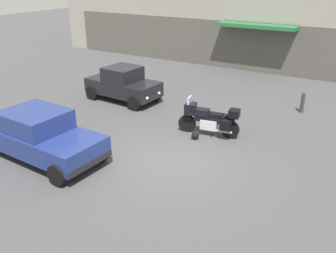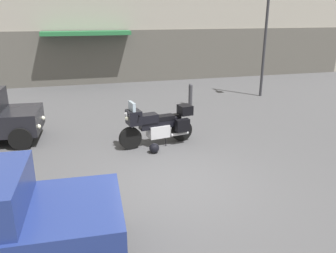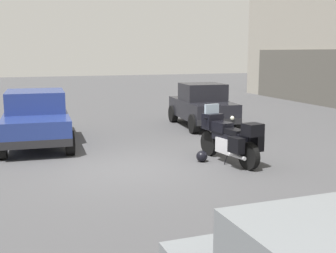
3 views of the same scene
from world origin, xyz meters
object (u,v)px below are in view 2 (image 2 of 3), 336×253
(helmet, at_px, (154,148))
(streetlamp_curbside, at_px, (268,29))
(bollard_curbside, at_px, (190,94))
(motorcycle, at_px, (158,124))

(helmet, xyz_separation_m, streetlamp_curbside, (6.31, 5.21, 2.86))
(helmet, bearing_deg, bollard_curbside, 60.54)
(motorcycle, distance_m, bollard_curbside, 4.73)
(streetlamp_curbside, bearing_deg, bollard_curbside, -171.75)
(helmet, relative_size, streetlamp_curbside, 0.06)
(motorcycle, relative_size, bollard_curbside, 2.51)
(motorcycle, height_order, helmet, motorcycle)
(bollard_curbside, bearing_deg, streetlamp_curbside, 8.25)
(motorcycle, bearing_deg, helmet, 57.03)
(streetlamp_curbside, relative_size, bollard_curbside, 5.53)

